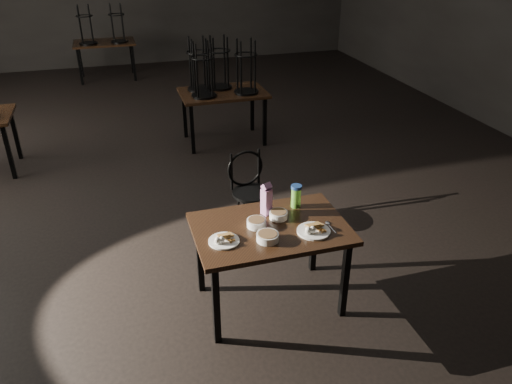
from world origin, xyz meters
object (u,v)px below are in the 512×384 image
object	(u,v)px
water_bottle	(296,196)
main_table	(270,235)
juice_carton	(266,200)
bentwood_chair	(249,186)

from	to	relation	value
water_bottle	main_table	bearing A→B (deg)	-141.37
juice_carton	bentwood_chair	distance (m)	1.06
water_bottle	bentwood_chair	size ratio (longest dim) A/B	0.24
main_table	juice_carton	xyz separation A→B (m)	(0.03, 0.20, 0.21)
water_bottle	bentwood_chair	distance (m)	1.01
main_table	bentwood_chair	bearing A→B (deg)	82.31
main_table	juice_carton	distance (m)	0.29
juice_carton	main_table	bearing A→B (deg)	-97.81
main_table	juice_carton	bearing A→B (deg)	82.19
bentwood_chair	water_bottle	bearing A→B (deg)	-88.77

